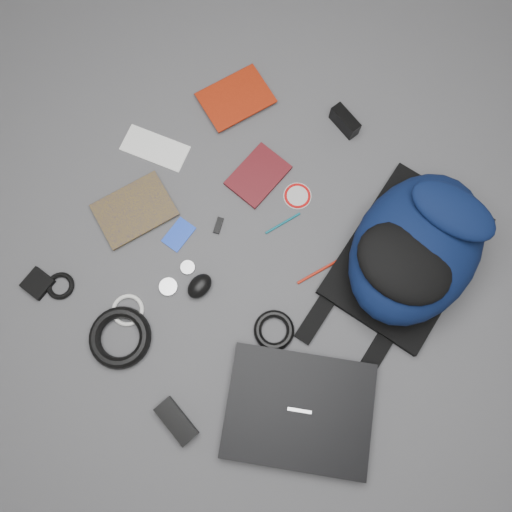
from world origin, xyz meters
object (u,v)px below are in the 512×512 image
Objects in this scene: textbook_red at (223,79)px; dvd_case at (258,175)px; compact_camera at (345,121)px; mouse at (200,286)px; comic_book at (122,188)px; power_brick at (176,421)px; pouch at (38,283)px; backpack at (416,248)px; laptop at (299,410)px.

textbook_red is 1.21× the size of dvd_case.
compact_camera is 0.70m from mouse.
power_brick reaches higher than comic_book.
mouse is (0.09, -0.39, 0.01)m from dvd_case.
power_brick is at bearing -66.65° from compact_camera.
power_brick is at bearing -36.46° from textbook_red.
textbook_red is 0.88m from pouch.
comic_book is 2.74× the size of mouse.
dvd_case is (-0.52, -0.08, -0.10)m from backpack.
power_brick is 0.58m from pouch.
dvd_case is 0.75m from pouch.
comic_book is (-0.82, -0.38, -0.10)m from backpack.
power_brick is (-0.25, -0.24, -0.00)m from laptop.
compact_camera reaches higher than comic_book.
backpack is at bearing 12.60° from textbook_red.
mouse reaches higher than dvd_case.
power_brick is (0.29, -0.72, 0.01)m from dvd_case.
dvd_case is at bearing 66.58° from pouch.
comic_book is 1.75× the size of power_brick.
dvd_case is at bearing 121.80° from power_brick.
mouse reaches higher than laptop.
mouse is at bearing 138.21° from laptop.
textbook_red is (-0.82, 0.12, -0.10)m from backpack.
comic_book is (-0.00, -0.50, -0.00)m from textbook_red.
comic_book is at bearing -69.38° from textbook_red.
pouch is at bearing -173.29° from power_brick.
laptop is 0.35m from power_brick.
backpack reaches higher than comic_book.
power_brick reaches higher than pouch.
pouch reaches higher than comic_book.
textbook_red reaches higher than dvd_case.
backpack is 1.32× the size of laptop.
pouch is (-0.83, -0.20, -0.01)m from laptop.
compact_camera is 1.26× the size of mouse.
power_brick is (0.59, -0.42, 0.01)m from comic_book.
pouch is (-0.30, -0.69, 0.00)m from dvd_case.
laptop is at bearing -10.09° from mouse.
laptop is at bearing -93.08° from backpack.
backpack is 0.91m from comic_book.
comic_book is 2.18× the size of compact_camera.
power_brick reaches higher than dvd_case.
power_brick is at bearing -57.57° from mouse.
dvd_case is 0.78m from power_brick.
textbook_red is at bearing 110.74° from comic_book.
laptop is at bearing 54.04° from power_brick.
laptop is 1.83× the size of textbook_red.
backpack reaches higher than mouse.
power_brick is (-0.23, -0.80, -0.10)m from backpack.
mouse is (-0.43, -0.46, -0.09)m from backpack.
textbook_red is at bearing 111.26° from laptop.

